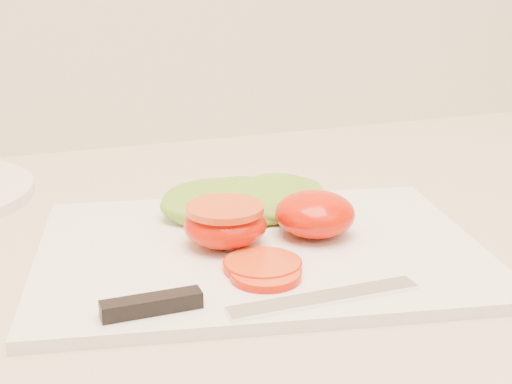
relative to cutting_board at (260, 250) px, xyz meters
name	(u,v)px	position (x,y,z in m)	size (l,w,h in m)	color
cutting_board	(260,250)	(0.00, 0.00, 0.00)	(0.38, 0.27, 0.01)	white
tomato_half_dome	(315,214)	(0.05, 0.01, 0.02)	(0.07, 0.07, 0.04)	red
tomato_half_cut	(225,223)	(-0.03, 0.01, 0.02)	(0.07, 0.07, 0.04)	red
tomato_slice_0	(263,265)	(-0.02, -0.05, 0.01)	(0.06, 0.06, 0.01)	#E1520D
tomato_slice_1	(266,275)	(-0.02, -0.06, 0.01)	(0.05, 0.05, 0.01)	#E1520D
lettuce_leaf_0	(231,202)	(0.00, 0.08, 0.02)	(0.14, 0.09, 0.03)	#7BBC31
lettuce_leaf_1	(278,198)	(0.05, 0.08, 0.02)	(0.12, 0.09, 0.03)	#7BBC31
knife	(221,302)	(-0.07, -0.10, 0.01)	(0.23, 0.04, 0.01)	silver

